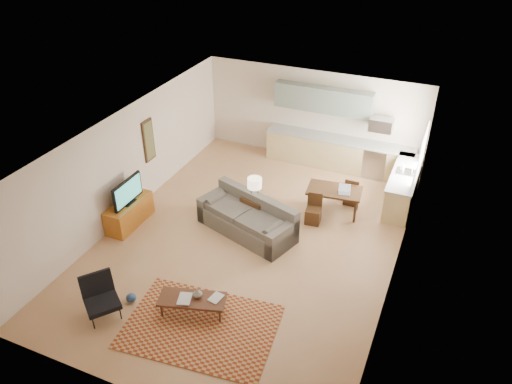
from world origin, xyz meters
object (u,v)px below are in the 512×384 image
at_px(tv_credenza, 129,213).
at_px(dining_table, 333,201).
at_px(armchair, 101,299).
at_px(console_table, 255,210).
at_px(coffee_table, 193,306).
at_px(sofa, 247,217).

height_order(tv_credenza, dining_table, dining_table).
height_order(armchair, console_table, armchair).
bearing_deg(armchair, coffee_table, -26.74).
bearing_deg(tv_credenza, sofa, 16.59).
bearing_deg(coffee_table, armchair, -171.31).
height_order(coffee_table, armchair, armchair).
distance_m(armchair, tv_credenza, 3.04).
distance_m(coffee_table, dining_table, 4.69).
height_order(sofa, dining_table, sofa).
xyz_separation_m(console_table, dining_table, (1.63, 1.19, -0.02)).
relative_size(sofa, armchair, 3.05).
bearing_deg(dining_table, coffee_table, -115.49).
xyz_separation_m(coffee_table, console_table, (-0.11, 3.25, 0.16)).
xyz_separation_m(armchair, tv_credenza, (-1.33, 2.73, -0.10)).
bearing_deg(tv_credenza, dining_table, 28.92).
bearing_deg(tv_credenza, coffee_table, -34.88).
xyz_separation_m(sofa, console_table, (0.02, 0.43, -0.08)).
height_order(sofa, console_table, sofa).
relative_size(coffee_table, dining_table, 0.97).
bearing_deg(dining_table, tv_credenza, -157.60).
relative_size(sofa, console_table, 3.54).
xyz_separation_m(coffee_table, armchair, (-1.55, -0.72, 0.22)).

